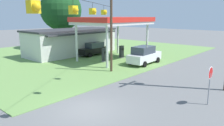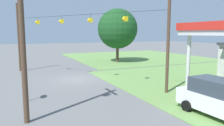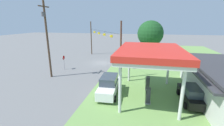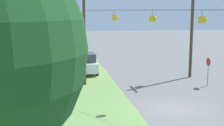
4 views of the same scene
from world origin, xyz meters
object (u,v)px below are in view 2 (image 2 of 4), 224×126
Objects in this scene: tree_west_verge at (118,29)px; utility_pole_main at (21,4)px; stop_sign_roadside at (23,76)px; car_at_pumps_front at (220,99)px.

utility_pole_main is at bearing -37.10° from tree_west_verge.
stop_sign_roadside is 0.30× the size of tree_west_verge.
car_at_pumps_front is 0.46× the size of utility_pole_main.
utility_pole_main reaches higher than car_at_pumps_front.
tree_west_verge is (-15.72, 14.70, 3.48)m from stop_sign_roadside.
stop_sign_roadside is at bearing 179.23° from utility_pole_main.
tree_west_verge reaches higher than car_at_pumps_front.
utility_pole_main is (3.78, -0.05, 4.20)m from stop_sign_roadside.
stop_sign_roadside is at bearing -129.83° from car_at_pumps_front.
utility_pole_main reaches higher than tree_west_verge.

